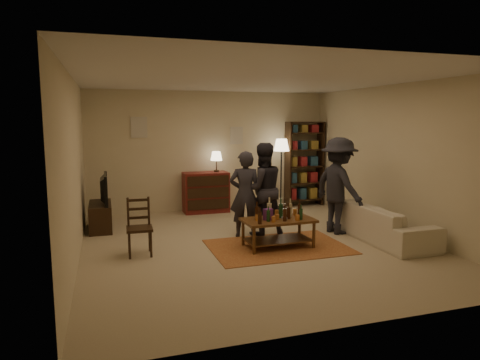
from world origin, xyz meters
name	(u,v)px	position (x,y,z in m)	size (l,w,h in m)	color
floor	(254,244)	(0.00, 0.00, 0.00)	(6.00, 6.00, 0.00)	#C6B793
room_shell	(183,131)	(-0.65, 2.98, 1.81)	(6.00, 6.00, 6.00)	beige
rug	(278,247)	(0.31, -0.27, 0.01)	(2.20, 1.50, 0.01)	#964520
coffee_table	(278,222)	(0.31, -0.27, 0.41)	(1.16, 0.66, 0.81)	brown
dining_chair	(139,225)	(-1.86, 0.04, 0.47)	(0.40, 0.40, 0.89)	#301D10
tv_stand	(101,209)	(-2.44, 1.80, 0.38)	(0.40, 1.00, 1.06)	#301D10
dresser	(206,191)	(-0.19, 2.71, 0.48)	(1.00, 0.50, 1.36)	maroon
bookshelf	(304,163)	(2.25, 2.78, 1.03)	(0.90, 0.34, 2.02)	#301D10
floor_lamp	(281,150)	(1.57, 2.60, 1.37)	(0.36, 0.36, 1.63)	black
sofa	(382,222)	(2.20, -0.40, 0.30)	(2.08, 0.81, 0.61)	beige
person_left	(245,194)	(0.00, 0.49, 0.76)	(0.56, 0.37, 1.53)	#292931
person_right	(262,189)	(0.34, 0.56, 0.83)	(0.81, 0.63, 1.66)	#24232A
person_by_sofa	(339,186)	(1.70, 0.24, 0.87)	(1.13, 0.65, 1.75)	#212228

